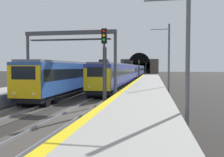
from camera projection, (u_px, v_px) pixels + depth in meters
name	position (u px, v px, depth m)	size (l,w,h in m)	color
ground_plane	(79.00, 112.00, 17.35)	(320.00, 320.00, 0.00)	#282623
platform_right	(140.00, 107.00, 16.56)	(112.00, 4.47, 1.04)	#9E9B93
platform_right_edge_strip	(112.00, 99.00, 16.88)	(112.00, 0.50, 0.01)	yellow
track_main_line	(79.00, 112.00, 17.35)	(160.00, 2.94, 0.21)	#423D38
track_adjacent_line	(23.00, 110.00, 18.11)	(160.00, 3.05, 0.21)	#423D38
train_main_approaching	(132.00, 72.00, 59.38)	(74.30, 3.00, 4.69)	navy
train_adjacent_platform	(103.00, 73.00, 46.91)	(59.29, 3.02, 4.78)	#264C99
railway_signal_near	(104.00, 63.00, 17.06)	(0.39, 0.38, 6.01)	#38383D
railway_signal_mid	(139.00, 68.00, 56.12)	(0.39, 0.38, 5.08)	#38383D
railway_signal_far	(146.00, 67.00, 103.03)	(0.39, 0.38, 5.47)	#38383D
overhead_signal_gantry	(70.00, 48.00, 21.84)	(0.70, 8.64, 6.58)	#3F3F47
tunnel_portal	(139.00, 66.00, 125.68)	(2.96, 19.70, 11.03)	#51473D
catenary_mast_near	(169.00, 59.00, 27.75)	(0.22, 2.24, 8.27)	#595B60
catenary_mast_far	(187.00, 57.00, 12.17)	(0.22, 2.34, 7.31)	#595B60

